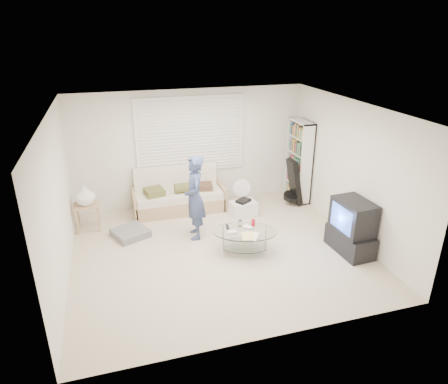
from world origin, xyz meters
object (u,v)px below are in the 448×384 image
object	(u,v)px
bookshelf	(299,161)
coffee_table	(245,235)
futon_sofa	(179,197)
tv_unit	(352,227)

from	to	relation	value
bookshelf	coffee_table	xyz separation A→B (m)	(-1.91, -1.88, -0.57)
futon_sofa	bookshelf	size ratio (longest dim) A/B	1.06
bookshelf	coffee_table	size ratio (longest dim) A/B	1.42
futon_sofa	tv_unit	distance (m)	3.62
futon_sofa	tv_unit	xyz separation A→B (m)	(2.57, -2.54, 0.16)
bookshelf	futon_sofa	bearing A→B (deg)	176.63
bookshelf	tv_unit	bearing A→B (deg)	-93.02
futon_sofa	coffee_table	size ratio (longest dim) A/B	1.50
futon_sofa	coffee_table	distance (m)	2.19
futon_sofa	coffee_table	xyz separation A→B (m)	(0.79, -2.04, 0.02)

